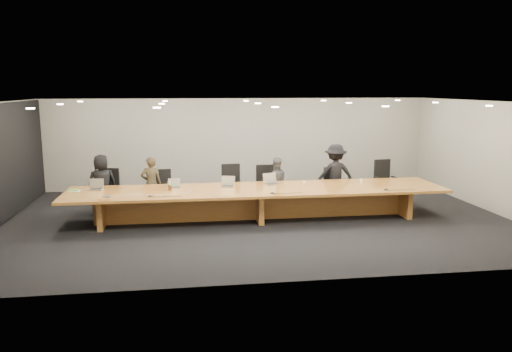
{
  "coord_description": "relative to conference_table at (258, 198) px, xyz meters",
  "views": [
    {
      "loc": [
        -1.72,
        -11.57,
        3.14
      ],
      "look_at": [
        0.0,
        0.3,
        1.0
      ],
      "focal_mm": 35.0,
      "sensor_mm": 36.0,
      "label": 1
    }
  ],
  "objects": [
    {
      "name": "person_b",
      "position": [
        -2.57,
        1.14,
        0.19
      ],
      "size": [
        0.54,
        0.38,
        1.42
      ],
      "primitive_type": "imported",
      "rotation": [
        0.0,
        0.0,
        3.21
      ],
      "color": "#362D1D",
      "rests_on": "ground"
    },
    {
      "name": "mic_center",
      "position": [
        0.24,
        -0.62,
        0.24
      ],
      "size": [
        0.14,
        0.14,
        0.03
      ],
      "primitive_type": "cone",
      "rotation": [
        0.0,
        0.0,
        -0.16
      ],
      "color": "black",
      "rests_on": "conference_table"
    },
    {
      "name": "av_box",
      "position": [
        -3.43,
        -0.46,
        0.24
      ],
      "size": [
        0.2,
        0.17,
        0.03
      ],
      "primitive_type": "cube",
      "rotation": [
        0.0,
        0.0,
        -0.22
      ],
      "color": "#A8A8AC",
      "rests_on": "conference_table"
    },
    {
      "name": "lime_gadget",
      "position": [
        -4.28,
        0.29,
        0.26
      ],
      "size": [
        0.18,
        0.12,
        0.03
      ],
      "primitive_type": "cube",
      "rotation": [
        0.0,
        0.0,
        0.13
      ],
      "color": "green",
      "rests_on": "notepad"
    },
    {
      "name": "water_bottle",
      "position": [
        -2.1,
        0.13,
        0.33
      ],
      "size": [
        0.08,
        0.08,
        0.21
      ],
      "primitive_type": "cylinder",
      "rotation": [
        0.0,
        0.0,
        0.29
      ],
      "color": "silver",
      "rests_on": "conference_table"
    },
    {
      "name": "paper_cup_far",
      "position": [
        2.7,
        0.3,
        0.28
      ],
      "size": [
        0.11,
        0.11,
        0.1
      ],
      "primitive_type": "cone",
      "rotation": [
        0.0,
        0.0,
        -0.42
      ],
      "color": "white",
      "rests_on": "conference_table"
    },
    {
      "name": "person_a",
      "position": [
        -3.8,
        1.24,
        0.22
      ],
      "size": [
        0.83,
        0.65,
        1.48
      ],
      "primitive_type": "imported",
      "rotation": [
        0.0,
        0.0,
        3.42
      ],
      "color": "black",
      "rests_on": "ground"
    },
    {
      "name": "amber_mug",
      "position": [
        -2.08,
        0.1,
        0.28
      ],
      "size": [
        0.11,
        0.11,
        0.11
      ],
      "primitive_type": "cylinder",
      "rotation": [
        0.0,
        0.0,
        0.31
      ],
      "color": "brown",
      "rests_on": "conference_table"
    },
    {
      "name": "laptop_a",
      "position": [
        -3.82,
        0.39,
        0.36
      ],
      "size": [
        0.35,
        0.27,
        0.26
      ],
      "primitive_type": null,
      "rotation": [
        0.0,
        0.0,
        -0.1
      ],
      "color": "tan",
      "rests_on": "conference_table"
    },
    {
      "name": "person_d",
      "position": [
        2.3,
        1.23,
        0.3
      ],
      "size": [
        1.1,
        0.69,
        1.64
      ],
      "primitive_type": "imported",
      "rotation": [
        0.0,
        0.0,
        3.06
      ],
      "color": "black",
      "rests_on": "ground"
    },
    {
      "name": "chair_mid_left",
      "position": [
        -0.5,
        1.17,
        0.07
      ],
      "size": [
        0.64,
        0.64,
        1.17
      ],
      "primitive_type": null,
      "rotation": [
        0.0,
        0.0,
        0.08
      ],
      "color": "black",
      "rests_on": "ground"
    },
    {
      "name": "chair_mid_right",
      "position": [
        0.41,
        1.21,
        0.04
      ],
      "size": [
        0.58,
        0.58,
        1.12
      ],
      "primitive_type": null,
      "rotation": [
        0.0,
        0.0,
        0.01
      ],
      "color": "black",
      "rests_on": "ground"
    },
    {
      "name": "mic_right",
      "position": [
        2.97,
        -0.62,
        0.25
      ],
      "size": [
        0.17,
        0.17,
        0.03
      ],
      "primitive_type": "cone",
      "rotation": [
        0.0,
        0.0,
        -0.35
      ],
      "color": "black",
      "rests_on": "conference_table"
    },
    {
      "name": "chair_far_left",
      "position": [
        -3.68,
        1.34,
        0.03
      ],
      "size": [
        0.66,
        0.66,
        1.11
      ],
      "primitive_type": null,
      "rotation": [
        0.0,
        0.0,
        -0.19
      ],
      "color": "black",
      "rests_on": "ground"
    },
    {
      "name": "chair_left",
      "position": [
        -2.28,
        1.18,
        0.01
      ],
      "size": [
        0.6,
        0.6,
        1.07
      ],
      "primitive_type": null,
      "rotation": [
        0.0,
        0.0,
        0.1
      ],
      "color": "black",
      "rests_on": "ground"
    },
    {
      "name": "paper_cup_near",
      "position": [
        1.21,
        0.29,
        0.27
      ],
      "size": [
        0.09,
        0.09,
        0.08
      ],
      "primitive_type": "cone",
      "rotation": [
        0.0,
        0.0,
        -0.37
      ],
      "color": "white",
      "rests_on": "conference_table"
    },
    {
      "name": "chair_far_right",
      "position": [
        3.8,
        1.34,
        0.07
      ],
      "size": [
        0.71,
        0.71,
        1.18
      ],
      "primitive_type": null,
      "rotation": [
        0.0,
        0.0,
        0.2
      ],
      "color": "black",
      "rests_on": "ground"
    },
    {
      "name": "laptop_d",
      "position": [
        0.43,
        0.43,
        0.37
      ],
      "size": [
        0.44,
        0.38,
        0.29
      ],
      "primitive_type": null,
      "rotation": [
        0.0,
        0.0,
        0.37
      ],
      "color": "tan",
      "rests_on": "conference_table"
    },
    {
      "name": "chair_right",
      "position": [
        2.29,
        1.29,
        -0.02
      ],
      "size": [
        0.59,
        0.59,
        1.01
      ],
      "primitive_type": null,
      "rotation": [
        0.0,
        0.0,
        0.16
      ],
      "color": "black",
      "rests_on": "ground"
    },
    {
      "name": "mic_left",
      "position": [
        -2.5,
        -0.56,
        0.24
      ],
      "size": [
        0.12,
        0.12,
        0.03
      ],
      "primitive_type": "cone",
      "rotation": [
        0.0,
        0.0,
        -0.21
      ],
      "color": "black",
      "rests_on": "conference_table"
    },
    {
      "name": "person_c",
      "position": [
        0.65,
        1.13,
        0.15
      ],
      "size": [
        0.68,
        0.55,
        1.33
      ],
      "primitive_type": "imported",
      "rotation": [
        0.0,
        0.0,
        3.21
      ],
      "color": "#515153",
      "rests_on": "ground"
    },
    {
      "name": "conference_table",
      "position": [
        0.0,
        0.0,
        0.0
      ],
      "size": [
        9.0,
        1.8,
        0.75
      ],
      "color": "#9A5D21",
      "rests_on": "ground"
    },
    {
      "name": "laptop_c",
      "position": [
        -0.7,
        0.31,
        0.36
      ],
      "size": [
        0.38,
        0.32,
        0.26
      ],
      "primitive_type": null,
      "rotation": [
        0.0,
        0.0,
        -0.27
      ],
      "color": "#BFB192",
      "rests_on": "conference_table"
    },
    {
      "name": "notepad",
      "position": [
        -4.28,
        0.28,
        0.24
      ],
      "size": [
        0.25,
        0.22,
        0.01
      ],
      "primitive_type": "cube",
      "rotation": [
        0.0,
        0.0,
        -0.16
      ],
      "color": "silver",
      "rests_on": "conference_table"
    },
    {
      "name": "ground",
      "position": [
        0.0,
        0.0,
        -0.52
      ],
      "size": [
        12.0,
        12.0,
        0.0
      ],
      "primitive_type": "plane",
      "color": "black",
      "rests_on": "ground"
    },
    {
      "name": "back_wall",
      "position": [
        0.0,
        4.0,
        0.88
      ],
      "size": [
        12.0,
        0.02,
        2.8
      ],
      "primitive_type": "cube",
      "color": "beige",
      "rests_on": "ground"
    },
    {
      "name": "laptop_b",
      "position": [
        -1.98,
        0.35,
        0.34
      ],
      "size": [
        0.29,
        0.22,
        0.23
      ],
      "primitive_type": null,
      "rotation": [
        0.0,
        0.0,
        0.03
      ],
      "color": "#BFB192",
      "rests_on": "conference_table"
    }
  ]
}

